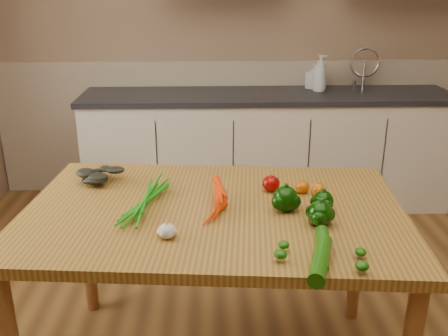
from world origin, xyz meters
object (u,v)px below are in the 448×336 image
leafy_greens (103,171)px  pepper_b (323,201)px  pepper_a (285,199)px  garlic_bulb (167,231)px  pepper_c (320,214)px  carrot_bunch (194,198)px  tomato_b (302,187)px  table (214,228)px  zucchini_a (322,248)px  zucchini_b (321,260)px  soap_bottle_a (320,73)px  soap_bottle_b (313,76)px  tomato_a (271,183)px  tomato_c (319,190)px  soap_bottle_c (319,79)px

leafy_greens → pepper_b: (0.94, -0.34, -0.01)m
pepper_a → pepper_b: (0.15, -0.01, -0.01)m
garlic_bulb → pepper_b: pepper_b is taller
pepper_c → carrot_bunch: bearing=158.6°
tomato_b → pepper_c: bearing=-88.3°
garlic_bulb → pepper_c: pepper_c is taller
pepper_b → table: bearing=174.3°
leafy_greens → garlic_bulb: size_ratio=3.41×
zucchini_a → tomato_b: bearing=86.7°
garlic_bulb → zucchini_a: garlic_bulb is taller
zucchini_b → soap_bottle_a: bearing=78.1°
table → soap_bottle_b: bearing=73.3°
carrot_bunch → leafy_greens: leafy_greens is taller
soap_bottle_a → garlic_bulb: 2.44m
tomato_b → zucchini_a: tomato_b is taller
garlic_bulb → tomato_a: bearing=44.3°
tomato_b → tomato_c: 0.07m
carrot_bunch → garlic_bulb: carrot_bunch is taller
table → soap_bottle_a: bearing=71.6°
soap_bottle_c → zucchini_a: (-0.51, -2.43, -0.12)m
carrot_bunch → zucchini_a: (0.44, -0.40, -0.01)m
carrot_bunch → soap_bottle_b: bearing=71.3°
tomato_b → soap_bottle_c: bearing=75.9°
garlic_bulb → leafy_greens: bearing=121.2°
pepper_a → tomato_c: pepper_a is taller
leafy_greens → zucchini_b: (0.84, -0.76, -0.03)m
soap_bottle_c → zucchini_a: bearing=170.7°
pepper_b → zucchini_a: pepper_b is taller
pepper_b → tomato_a: (-0.18, 0.21, -0.01)m
soap_bottle_c → zucchini_b: size_ratio=0.60×
pepper_a → table: bearing=173.1°
soap_bottle_b → zucchini_b: (-0.48, -2.53, -0.14)m
soap_bottle_c → garlic_bulb: size_ratio=2.39×
tomato_a → pepper_a: bearing=-80.8°
leafy_greens → pepper_a: (0.79, -0.33, -0.00)m
garlic_bulb → tomato_c: 0.72m
soap_bottle_a → pepper_c: 2.18m
soap_bottle_a → tomato_c: bearing=-155.4°
soap_bottle_b → leafy_greens: size_ratio=0.86×
soap_bottle_b → leafy_greens: soap_bottle_b is taller
zucchini_a → tomato_a: bearing=100.6°
carrot_bunch → tomato_b: (0.47, 0.12, -0.01)m
tomato_b → zucchini_b: bearing=-94.9°
tomato_a → tomato_b: bearing=-11.8°
carrot_bunch → pepper_b: bearing=-1.7°
table → carrot_bunch: 0.15m
soap_bottle_a → soap_bottle_c: soap_bottle_a is taller
garlic_bulb → carrot_bunch: bearing=70.7°
pepper_b → carrot_bunch: bearing=173.3°
soap_bottle_c → zucchini_a: 2.49m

